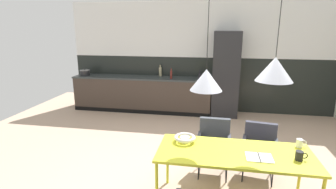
# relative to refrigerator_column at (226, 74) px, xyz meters

# --- Properties ---
(ground_plane) EXTENTS (9.18, 9.18, 0.00)m
(ground_plane) POSITION_rel_refrigerator_column_xyz_m (-0.63, -3.11, -1.04)
(ground_plane) COLOR tan
(back_wall_splashback_dark) EXTENTS (6.90, 0.12, 1.41)m
(back_wall_splashback_dark) POSITION_rel_refrigerator_column_xyz_m (-0.63, 0.36, -0.34)
(back_wall_splashback_dark) COLOR black
(back_wall_splashback_dark) RESTS_ON ground
(back_wall_panel_upper) EXTENTS (6.90, 0.12, 1.41)m
(back_wall_panel_upper) POSITION_rel_refrigerator_column_xyz_m (-0.63, 0.36, 1.07)
(back_wall_panel_upper) COLOR white
(back_wall_panel_upper) RESTS_ON back_wall_splashback_dark
(kitchen_counter) EXTENTS (3.62, 0.63, 0.91)m
(kitchen_counter) POSITION_rel_refrigerator_column_xyz_m (-2.14, -0.00, -0.59)
(kitchen_counter) COLOR #3D312A
(kitchen_counter) RESTS_ON ground
(refrigerator_column) EXTENTS (0.64, 0.60, 2.08)m
(refrigerator_column) POSITION_rel_refrigerator_column_xyz_m (0.00, 0.00, 0.00)
(refrigerator_column) COLOR #232326
(refrigerator_column) RESTS_ON ground
(dining_table) EXTENTS (1.82, 0.77, 0.73)m
(dining_table) POSITION_rel_refrigerator_column_xyz_m (0.00, -3.58, -0.35)
(dining_table) COLOR gold
(dining_table) RESTS_ON ground
(armchair_corner_seat) EXTENTS (0.50, 0.48, 0.83)m
(armchair_corner_seat) POSITION_rel_refrigerator_column_xyz_m (-0.23, -2.80, -0.51)
(armchair_corner_seat) COLOR #3B3A43
(armchair_corner_seat) RESTS_ON ground
(armchair_head_of_table) EXTENTS (0.55, 0.54, 0.79)m
(armchair_head_of_table) POSITION_rel_refrigerator_column_xyz_m (0.43, -2.77, -0.54)
(armchair_head_of_table) COLOR #3B3A43
(armchair_head_of_table) RESTS_ON ground
(fruit_bowl) EXTENTS (0.28, 0.28, 0.08)m
(fruit_bowl) POSITION_rel_refrigerator_column_xyz_m (-0.61, -3.40, -0.25)
(fruit_bowl) COLOR silver
(fruit_bowl) RESTS_ON dining_table
(open_book) EXTENTS (0.29, 0.23, 0.02)m
(open_book) POSITION_rel_refrigerator_column_xyz_m (0.26, -3.68, -0.30)
(open_book) COLOR white
(open_book) RESTS_ON dining_table
(mug_glass_clear) EXTENTS (0.12, 0.08, 0.10)m
(mug_glass_clear) POSITION_rel_refrigerator_column_xyz_m (0.79, -3.30, -0.25)
(mug_glass_clear) COLOR white
(mug_glass_clear) RESTS_ON dining_table
(mug_short_terracotta) EXTENTS (0.13, 0.08, 0.11)m
(mug_short_terracotta) POSITION_rel_refrigerator_column_xyz_m (0.69, -3.66, -0.25)
(mug_short_terracotta) COLOR black
(mug_short_terracotta) RESTS_ON dining_table
(cooking_pot) EXTENTS (0.26, 0.26, 0.17)m
(cooking_pot) POSITION_rel_refrigerator_column_xyz_m (-3.69, -0.06, -0.06)
(cooking_pot) COLOR black
(cooking_pot) RESTS_ON kitchen_counter
(bottle_wine_green) EXTENTS (0.06, 0.06, 0.25)m
(bottle_wine_green) POSITION_rel_refrigerator_column_xyz_m (-1.34, -0.08, -0.03)
(bottle_wine_green) COLOR maroon
(bottle_wine_green) RESTS_ON kitchen_counter
(bottle_vinegar_dark) EXTENTS (0.07, 0.07, 0.26)m
(bottle_vinegar_dark) POSITION_rel_refrigerator_column_xyz_m (-0.62, -0.20, -0.03)
(bottle_vinegar_dark) COLOR black
(bottle_vinegar_dark) RESTS_ON kitchen_counter
(bottle_oil_tall) EXTENTS (0.07, 0.07, 0.30)m
(bottle_oil_tall) POSITION_rel_refrigerator_column_xyz_m (-1.69, 0.23, -0.01)
(bottle_oil_tall) COLOR tan
(bottle_oil_tall) RESTS_ON kitchen_counter
(pendant_lamp_over_table_near) EXTENTS (0.37, 0.37, 1.31)m
(pendant_lamp_over_table_near) POSITION_rel_refrigerator_column_xyz_m (-0.36, -3.54, 0.54)
(pendant_lamp_over_table_near) COLOR black
(pendant_lamp_over_table_far) EXTENTS (0.40, 0.40, 1.18)m
(pendant_lamp_over_table_far) POSITION_rel_refrigerator_column_xyz_m (0.36, -3.54, 0.68)
(pendant_lamp_over_table_far) COLOR black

